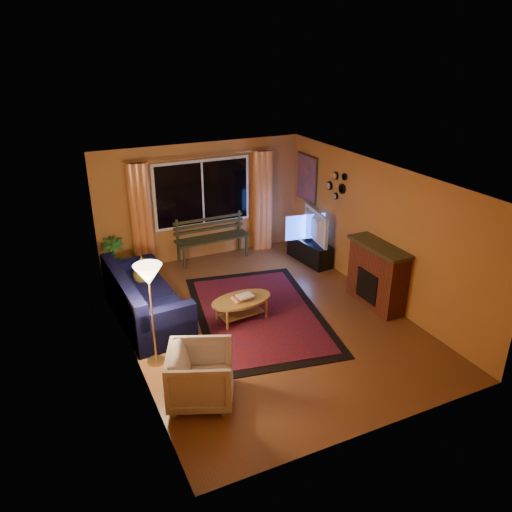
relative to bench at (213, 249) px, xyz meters
name	(u,v)px	position (x,y,z in m)	size (l,w,h in m)	color
floor	(263,318)	(-0.11, -2.75, -0.25)	(4.50, 6.00, 0.02)	brown
ceiling	(264,175)	(-0.11, -2.75, 2.27)	(4.50, 6.00, 0.02)	white
wall_back	(202,201)	(-0.11, 0.26, 1.01)	(4.50, 0.02, 2.50)	#BF7837
wall_left	(124,277)	(-2.37, -2.75, 1.01)	(0.02, 6.00, 2.50)	#BF7837
wall_right	(376,231)	(2.15, -2.75, 1.01)	(0.02, 6.00, 2.50)	#BF7837
window	(203,193)	(-0.11, 0.19, 1.21)	(2.00, 0.02, 1.30)	black
curtain_rod	(202,156)	(-0.11, 0.15, 2.01)	(0.03, 0.03, 3.20)	#BF8C3F
curtain_left	(141,218)	(-1.46, 0.13, 0.88)	(0.36, 0.36, 2.24)	orange
curtain_right	(262,201)	(1.24, 0.13, 0.88)	(0.36, 0.36, 2.24)	orange
bench	(213,249)	(0.00, 0.00, 0.00)	(1.60, 0.47, 0.48)	#2E2F19
potted_plant	(113,258)	(-2.11, 0.00, 0.17)	(0.46, 0.46, 0.82)	#235B1E
sofa	(146,296)	(-1.91, -1.95, 0.21)	(0.95, 2.22, 0.90)	black
dog	(141,273)	(-1.86, -1.45, 0.42)	(0.29, 0.40, 0.43)	olive
armchair	(201,373)	(-1.78, -4.31, 0.19)	(0.83, 0.77, 0.85)	beige
floor_lamp	(152,315)	(-2.11, -3.22, 0.56)	(0.27, 0.27, 1.60)	#BF8C3F
rug	(258,314)	(-0.13, -2.59, -0.23)	(2.11, 3.34, 0.02)	maroon
coffee_table	(242,309)	(-0.46, -2.63, -0.04)	(1.09, 1.09, 0.40)	#A77C39
tv_console	(309,251)	(1.84, -1.00, 0.00)	(0.38, 1.14, 0.48)	black
television	(311,226)	(1.84, -1.00, 0.57)	(1.15, 0.15, 0.66)	black
fireplace	(377,277)	(1.94, -3.15, 0.31)	(0.40, 1.20, 1.10)	maroon
mirror_cluster	(336,184)	(2.10, -1.45, 1.56)	(0.06, 0.60, 0.56)	black
painting	(306,178)	(2.11, -0.30, 1.41)	(0.04, 0.76, 0.96)	#D04C0F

